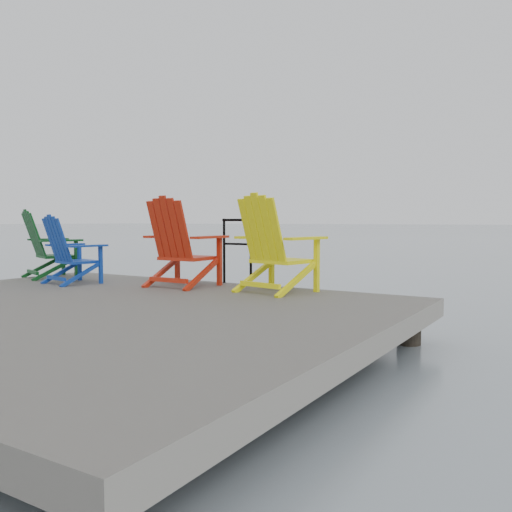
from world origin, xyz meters
The scene contains 7 objects.
ground centered at (0.00, 0.00, 0.00)m, with size 400.00×400.00×0.00m, color gray.
dock centered at (0.00, 0.00, 0.35)m, with size 6.00×5.00×1.40m.
handrail centered at (0.25, 2.45, 1.04)m, with size 0.48×0.04×0.90m.
chair_green centered at (-2.65, 1.60, 1.01)m, with size 0.97×0.93×1.00m.
chair_blue centered at (-1.73, 1.25, 0.96)m, with size 0.83×0.78×0.92m.
chair_red centered at (-0.21, 1.79, 1.08)m, with size 0.92×0.86×1.14m.
chair_yellow centered at (1.12, 1.95, 1.08)m, with size 1.03×0.97×1.15m.
Camera 1 is at (4.36, -3.74, 1.37)m, focal length 38.00 mm.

